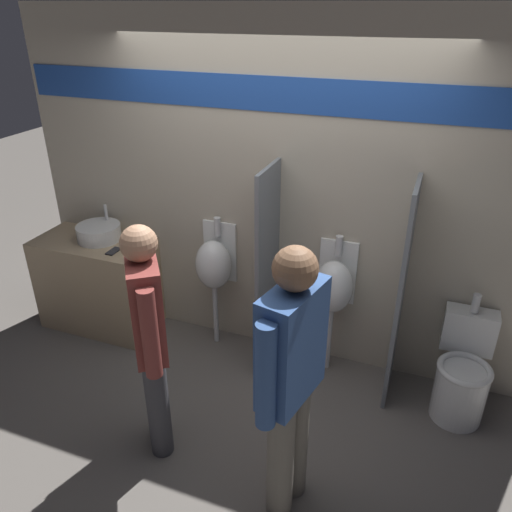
% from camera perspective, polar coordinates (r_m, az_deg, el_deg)
% --- Properties ---
extents(ground_plane, '(16.00, 16.00, 0.00)m').
position_cam_1_polar(ground_plane, '(4.08, -0.88, -14.30)').
color(ground_plane, '#5B5651').
extents(display_wall, '(4.26, 0.07, 2.70)m').
position_cam_1_polar(display_wall, '(3.86, 2.28, 6.87)').
color(display_wall, '#B2A893').
rests_on(display_wall, ground_plane).
extents(sink_counter, '(1.01, 0.54, 0.85)m').
position_cam_1_polar(sink_counter, '(4.73, -17.56, -2.99)').
color(sink_counter, tan).
rests_on(sink_counter, ground_plane).
extents(sink_basin, '(0.38, 0.38, 0.27)m').
position_cam_1_polar(sink_basin, '(4.53, -17.51, 2.60)').
color(sink_basin, silver).
rests_on(sink_basin, sink_counter).
extents(cell_phone, '(0.07, 0.14, 0.01)m').
position_cam_1_polar(cell_phone, '(4.29, -15.97, 0.54)').
color(cell_phone, '#232328').
rests_on(cell_phone, sink_counter).
extents(divider_near_counter, '(0.03, 0.47, 1.68)m').
position_cam_1_polar(divider_near_counter, '(3.84, 1.30, -1.86)').
color(divider_near_counter, slate).
rests_on(divider_near_counter, ground_plane).
extents(divider_mid, '(0.03, 0.47, 1.68)m').
position_cam_1_polar(divider_mid, '(3.68, 16.20, -4.47)').
color(divider_mid, slate).
rests_on(divider_mid, ground_plane).
extents(urinal_near_counter, '(0.31, 0.29, 1.14)m').
position_cam_1_polar(urinal_near_counter, '(4.13, -4.79, -0.97)').
color(urinal_near_counter, silver).
rests_on(urinal_near_counter, ground_plane).
extents(urinal_far, '(0.31, 0.29, 1.14)m').
position_cam_1_polar(urinal_far, '(3.85, 8.84, -3.45)').
color(urinal_far, silver).
rests_on(urinal_far, ground_plane).
extents(toilet, '(0.37, 0.54, 0.89)m').
position_cam_1_polar(toilet, '(3.94, 22.48, -12.56)').
color(toilet, silver).
rests_on(toilet, ground_plane).
extents(person_in_vest, '(0.28, 0.58, 1.70)m').
position_cam_1_polar(person_in_vest, '(2.70, 4.00, -13.65)').
color(person_in_vest, '#666056').
rests_on(person_in_vest, ground_plane).
extents(person_with_lanyard, '(0.39, 0.47, 1.61)m').
position_cam_1_polar(person_with_lanyard, '(3.13, -12.07, -8.81)').
color(person_with_lanyard, '#3D3D42').
rests_on(person_with_lanyard, ground_plane).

